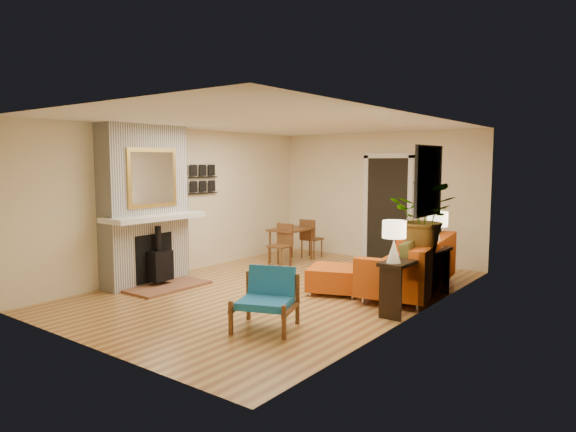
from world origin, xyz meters
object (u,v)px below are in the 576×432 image
at_px(sofa, 415,266).
at_px(dining_table, 294,235).
at_px(ottoman, 335,278).
at_px(lamp_far, 437,225).
at_px(blue_chair, 268,295).
at_px(lamp_near, 394,236).
at_px(console_table, 418,264).
at_px(houseplant, 424,217).

bearing_deg(sofa, dining_table, 164.60).
xyz_separation_m(sofa, dining_table, (-2.93, 0.81, 0.14)).
relative_size(ottoman, lamp_far, 1.87).
distance_m(ottoman, blue_chair, 1.93).
bearing_deg(lamp_near, console_table, 90.00).
bearing_deg(lamp_far, sofa, -178.82).
bearing_deg(houseplant, lamp_far, 88.81).
bearing_deg(ottoman, sofa, 39.33).
height_order(dining_table, lamp_near, lamp_near).
bearing_deg(houseplant, ottoman, -166.45).
relative_size(sofa, blue_chair, 2.76).
bearing_deg(houseplant, dining_table, 158.46).
relative_size(console_table, lamp_far, 3.43).
height_order(ottoman, lamp_near, lamp_near).
bearing_deg(houseplant, blue_chair, -115.50).
distance_m(sofa, console_table, 0.79).
height_order(sofa, lamp_far, lamp_far).
xyz_separation_m(ottoman, lamp_far, (1.29, 0.79, 0.83)).
distance_m(sofa, ottoman, 1.25).
relative_size(blue_chair, dining_table, 0.58).
bearing_deg(console_table, dining_table, 155.31).
bearing_deg(sofa, houseplant, -56.06).
relative_size(blue_chair, houseplant, 0.88).
bearing_deg(dining_table, blue_chair, -57.93).
bearing_deg(lamp_near, dining_table, 145.08).
distance_m(ottoman, console_table, 1.34).
distance_m(dining_table, console_table, 3.59).
distance_m(ottoman, houseplant, 1.65).
bearing_deg(sofa, lamp_far, 1.18).
relative_size(ottoman, console_table, 0.55).
xyz_separation_m(dining_table, console_table, (3.26, -1.50, 0.04)).
bearing_deg(console_table, blue_chair, -118.08).
relative_size(dining_table, console_table, 0.83).
xyz_separation_m(ottoman, blue_chair, (0.22, -1.91, 0.16)).
xyz_separation_m(sofa, houseplant, (0.32, -0.48, 0.83)).
xyz_separation_m(ottoman, houseplant, (1.28, 0.31, 1.00)).
distance_m(sofa, blue_chair, 2.80).
height_order(dining_table, lamp_far, lamp_far).
bearing_deg(houseplant, lamp_near, -89.42).
xyz_separation_m(dining_table, lamp_near, (3.26, -2.28, 0.52)).
height_order(blue_chair, houseplant, houseplant).
bearing_deg(dining_table, houseplant, -21.54).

